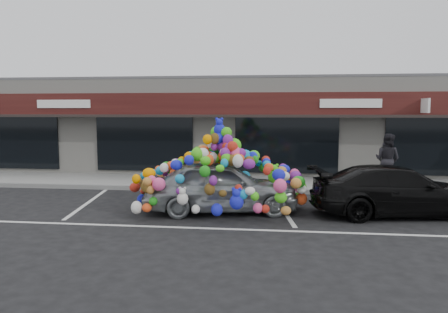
# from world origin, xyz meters

# --- Properties ---
(ground) EXTENTS (90.00, 90.00, 0.00)m
(ground) POSITION_xyz_m (0.00, 0.00, 0.00)
(ground) COLOR black
(ground) RESTS_ON ground
(shop_building) EXTENTS (24.00, 7.20, 4.31)m
(shop_building) POSITION_xyz_m (0.00, 8.44, 2.16)
(shop_building) COLOR beige
(shop_building) RESTS_ON ground
(sidewalk) EXTENTS (26.00, 3.00, 0.15)m
(sidewalk) POSITION_xyz_m (0.00, 4.00, 0.07)
(sidewalk) COLOR gray
(sidewalk) RESTS_ON ground
(kerb) EXTENTS (26.00, 0.18, 0.16)m
(kerb) POSITION_xyz_m (0.00, 2.50, 0.07)
(kerb) COLOR slate
(kerb) RESTS_ON ground
(parking_stripe_left) EXTENTS (0.73, 4.37, 0.01)m
(parking_stripe_left) POSITION_xyz_m (-3.20, 0.20, 0.00)
(parking_stripe_left) COLOR silver
(parking_stripe_left) RESTS_ON ground
(parking_stripe_mid) EXTENTS (0.73, 4.37, 0.01)m
(parking_stripe_mid) POSITION_xyz_m (2.80, 0.20, 0.00)
(parking_stripe_mid) COLOR silver
(parking_stripe_mid) RESTS_ON ground
(lane_line) EXTENTS (14.00, 0.12, 0.01)m
(lane_line) POSITION_xyz_m (2.00, -2.30, 0.00)
(lane_line) COLOR silver
(lane_line) RESTS_ON ground
(toy_car) EXTENTS (3.13, 4.90, 2.69)m
(toy_car) POSITION_xyz_m (1.07, -0.50, 0.91)
(toy_car) COLOR gray
(toy_car) RESTS_ON ground
(black_sedan) EXTENTS (2.62, 4.94, 1.36)m
(black_sedan) POSITION_xyz_m (5.93, -0.29, 0.68)
(black_sedan) COLOR black
(black_sedan) RESTS_ON ground
(pedestrian_a) EXTENTS (0.69, 0.67, 1.60)m
(pedestrian_a) POSITION_xyz_m (6.53, 3.85, 0.95)
(pedestrian_a) COLOR black
(pedestrian_a) RESTS_ON sidewalk
(pedestrian_b) EXTENTS (1.16, 1.13, 1.89)m
(pedestrian_b) POSITION_xyz_m (6.62, 3.78, 1.09)
(pedestrian_b) COLOR black
(pedestrian_b) RESTS_ON sidewalk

